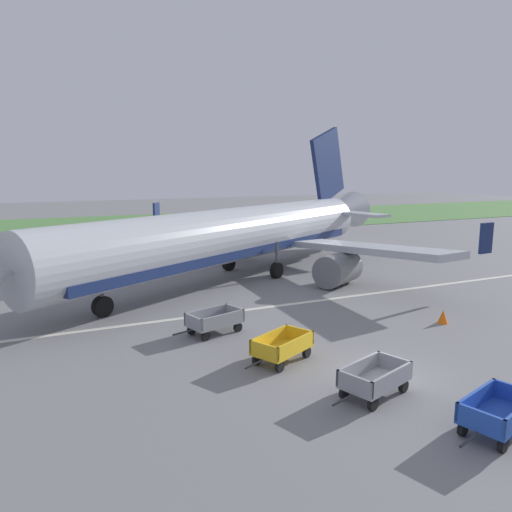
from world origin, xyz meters
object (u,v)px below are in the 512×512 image
at_px(airplane, 239,235).
at_px(baggage_cart_second_in_row, 498,413).
at_px(baggage_cart_far_end, 215,321).
at_px(traffic_cone_near_plane, 443,317).
at_px(baggage_cart_third_in_row, 375,379).
at_px(baggage_cart_fourth_in_row, 282,347).

distance_m(airplane, baggage_cart_second_in_row, 22.33).
xyz_separation_m(airplane, baggage_cart_far_end, (-5.64, -10.51, -2.45)).
xyz_separation_m(baggage_cart_far_end, traffic_cone_near_plane, (10.92, -3.34, -0.26)).
relative_size(baggage_cart_third_in_row, baggage_cart_fourth_in_row, 1.03).
relative_size(baggage_cart_fourth_in_row, baggage_cart_far_end, 0.97).
relative_size(baggage_cart_second_in_row, baggage_cart_far_end, 1.00).
distance_m(baggage_cart_third_in_row, baggage_cart_far_end, 8.75).
height_order(baggage_cart_second_in_row, traffic_cone_near_plane, baggage_cart_second_in_row).
bearing_deg(traffic_cone_near_plane, baggage_cart_third_in_row, -148.66).
bearing_deg(baggage_cart_far_end, baggage_cart_second_in_row, -68.48).
xyz_separation_m(airplane, traffic_cone_near_plane, (5.28, -13.85, -2.71)).
xyz_separation_m(baggage_cart_third_in_row, baggage_cart_far_end, (-2.80, 8.28, 0.00)).
relative_size(baggage_cart_far_end, traffic_cone_near_plane, 5.24).
distance_m(airplane, baggage_cart_fourth_in_row, 15.62).
bearing_deg(baggage_cart_far_end, airplane, 61.76).
bearing_deg(traffic_cone_near_plane, airplane, 110.85).
height_order(baggage_cart_third_in_row, traffic_cone_near_plane, baggage_cart_third_in_row).
relative_size(airplane, traffic_cone_near_plane, 50.11).
distance_m(baggage_cart_second_in_row, baggage_cart_far_end, 12.54).
relative_size(baggage_cart_second_in_row, traffic_cone_near_plane, 5.24).
xyz_separation_m(baggage_cart_second_in_row, baggage_cart_far_end, (-4.60, 11.66, 0.00)).
height_order(airplane, baggage_cart_fourth_in_row, airplane).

